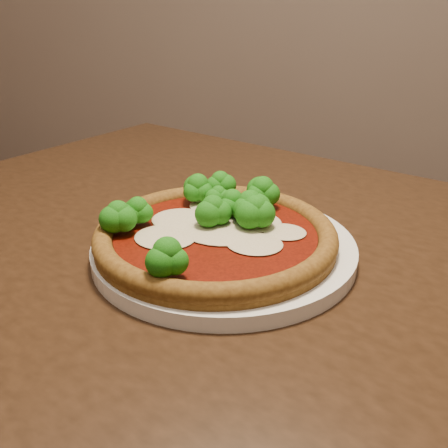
% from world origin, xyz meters
% --- Properties ---
extents(dining_table, '(1.36, 1.10, 0.75)m').
position_xyz_m(dining_table, '(0.20, 0.22, 0.65)').
color(dining_table, black).
rests_on(dining_table, floor).
extents(plate, '(0.31, 0.31, 0.02)m').
position_xyz_m(plate, '(0.17, 0.19, 0.76)').
color(plate, white).
rests_on(plate, dining_table).
extents(pizza, '(0.28, 0.28, 0.06)m').
position_xyz_m(pizza, '(0.15, 0.19, 0.79)').
color(pizza, brown).
rests_on(pizza, plate).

